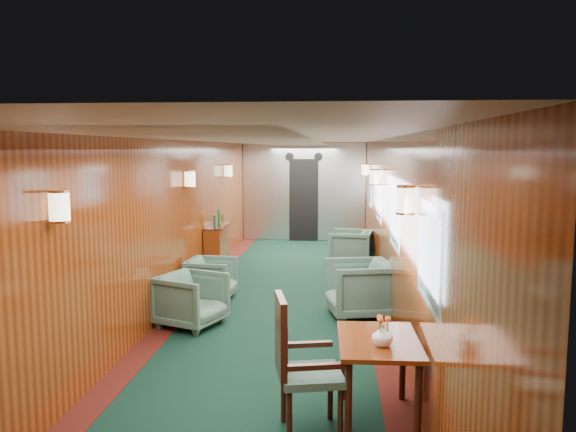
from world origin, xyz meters
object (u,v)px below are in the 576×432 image
object	(u,v)px
armchair_left_far	(211,279)
side_chair	(298,360)
armchair_right_near	(359,289)
armchair_right_far	(351,248)
armchair_left_near	(192,300)
dining_table	(378,352)
credenza	(218,249)

from	to	relation	value
armchair_left_far	side_chair	bearing A→B (deg)	-153.64
side_chair	armchair_right_near	world-z (taller)	side_chair
armchair_right_near	armchair_right_far	size ratio (longest dim) A/B	1.08
armchair_left_near	armchair_right_far	bearing A→B (deg)	-7.18
dining_table	armchair_left_far	distance (m)	4.25
dining_table	credenza	world-z (taller)	credenza
armchair_right_far	credenza	bearing A→B (deg)	-63.47
dining_table	armchair_left_near	world-z (taller)	dining_table
side_chair	armchair_right_far	size ratio (longest dim) A/B	1.44
armchair_left_near	armchair_right_near	bearing A→B (deg)	-52.65
credenza	armchair_right_far	xyz separation A→B (m)	(2.41, 0.78, -0.10)
credenza	armchair_left_near	size ratio (longest dim) A/B	1.55
side_chair	armchair_left_near	bearing A→B (deg)	108.63
credenza	armchair_left_far	world-z (taller)	credenza
side_chair	credenza	world-z (taller)	credenza
armchair_left_far	armchair_right_near	distance (m)	2.29
armchair_left_near	credenza	bearing A→B (deg)	27.57
side_chair	armchair_left_far	distance (m)	4.20
dining_table	credenza	bearing A→B (deg)	113.35
armchair_left_near	armchair_right_far	world-z (taller)	armchair_right_far
credenza	armchair_left_far	size ratio (longest dim) A/B	1.68
credenza	armchair_left_far	bearing A→B (deg)	-81.10
dining_table	armchair_left_far	world-z (taller)	dining_table
armchair_right_far	armchair_left_near	bearing A→B (deg)	-20.52
side_chair	armchair_right_far	xyz separation A→B (m)	(0.58, 6.40, -0.25)
side_chair	armchair_left_near	distance (m)	3.03
dining_table	armchair_right_far	distance (m)	6.13
side_chair	armchair_right_near	bearing A→B (deg)	67.24
credenza	armchair_right_near	distance (m)	3.44
armchair_left_far	armchair_right_near	bearing A→B (deg)	-103.07
dining_table	armchair_right_near	distance (m)	2.93
armchair_left_near	armchair_right_far	distance (m)	4.34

